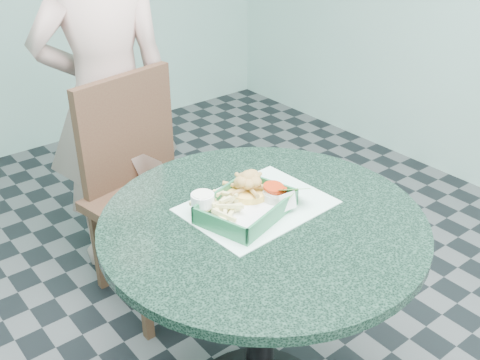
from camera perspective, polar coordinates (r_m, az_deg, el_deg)
cafe_table at (r=1.69m, az=2.21°, el=-9.27°), size 0.92×0.92×0.75m
dining_chair at (r=2.31m, az=-9.66°, el=0.35°), size 0.46×0.46×0.93m
diner_person at (r=2.42m, az=-13.40°, el=8.81°), size 0.69×0.55×1.64m
placemat at (r=1.64m, az=1.71°, el=-3.23°), size 0.42×0.32×0.00m
food_basket at (r=1.59m, az=0.63°, el=-3.66°), size 0.26×0.19×0.05m
crab_sandwich at (r=1.65m, az=1.66°, el=-1.10°), size 0.13×0.13×0.07m
fries_pile at (r=1.60m, az=-1.45°, el=-2.60°), size 0.14×0.15×0.05m
sauce_ramekin at (r=1.61m, az=-3.55°, el=-1.94°), size 0.07×0.07×0.04m
garnish_cup at (r=1.62m, az=4.48°, el=-2.30°), size 0.11×0.10×0.04m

